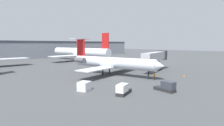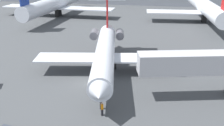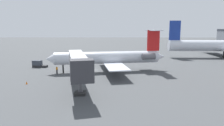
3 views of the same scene
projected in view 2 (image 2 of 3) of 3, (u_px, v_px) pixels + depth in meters
name	position (u px, v px, depth m)	size (l,w,h in m)	color
ground_plane	(87.00, 83.00, 39.22)	(400.00, 400.00, 0.10)	#424447
regional_jet	(105.00, 51.00, 41.87)	(22.36, 29.53, 10.18)	silver
jet_bridge	(216.00, 63.00, 33.93)	(17.95, 7.21, 6.30)	#ADADB2
ground_crew_marshaller	(102.00, 109.00, 30.72)	(0.39, 0.47, 1.69)	black
parked_airliner_west_end	(57.00, 3.00, 84.66)	(36.22, 43.03, 13.40)	silver
parked_airliner_west_mid	(205.00, 7.00, 76.47)	(33.51, 39.62, 13.45)	silver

